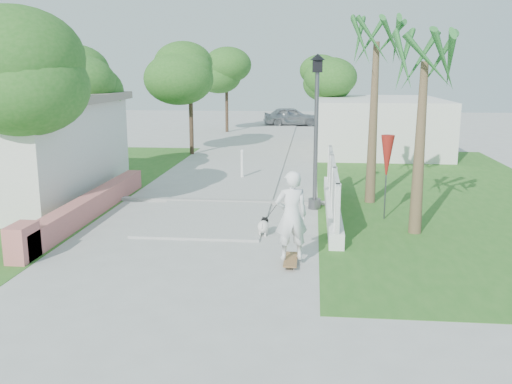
# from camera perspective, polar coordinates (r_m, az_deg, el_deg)

# --- Properties ---
(ground) EXTENTS (90.00, 90.00, 0.00)m
(ground) POSITION_cam_1_polar(r_m,az_deg,el_deg) (11.92, -8.36, -7.63)
(ground) COLOR #B7B7B2
(ground) RESTS_ON ground
(path_strip) EXTENTS (3.20, 36.00, 0.06)m
(path_strip) POSITION_cam_1_polar(r_m,az_deg,el_deg) (31.25, 0.53, 4.86)
(path_strip) COLOR #B7B7B2
(path_strip) RESTS_ON ground
(curb) EXTENTS (6.50, 0.25, 0.10)m
(curb) POSITION_cam_1_polar(r_m,az_deg,el_deg) (17.55, -3.65, -0.89)
(curb) COLOR #999993
(curb) RESTS_ON ground
(grass_left) EXTENTS (8.00, 20.00, 0.01)m
(grass_left) POSITION_cam_1_polar(r_m,az_deg,el_deg) (21.64, -21.36, 0.66)
(grass_left) COLOR #2D6620
(grass_left) RESTS_ON ground
(grass_right) EXTENTS (8.00, 20.00, 0.01)m
(grass_right) POSITION_cam_1_polar(r_m,az_deg,el_deg) (19.73, 17.85, -0.13)
(grass_right) COLOR #2D6620
(grass_right) RESTS_ON ground
(pink_wall) EXTENTS (0.45, 8.20, 0.80)m
(pink_wall) POSITION_cam_1_polar(r_m,az_deg,el_deg) (16.10, -16.78, -1.65)
(pink_wall) COLOR #CA6D67
(pink_wall) RESTS_ON ground
(lattice_fence) EXTENTS (0.35, 7.00, 1.50)m
(lattice_fence) POSITION_cam_1_polar(r_m,az_deg,el_deg) (16.25, 7.66, -0.26)
(lattice_fence) COLOR white
(lattice_fence) RESTS_ON ground
(building_right) EXTENTS (6.00, 8.00, 2.60)m
(building_right) POSITION_cam_1_polar(r_m,az_deg,el_deg) (29.17, 12.07, 6.58)
(building_right) COLOR silver
(building_right) RESTS_ON ground
(street_lamp) EXTENTS (0.44, 0.44, 4.44)m
(street_lamp) POSITION_cam_1_polar(r_m,az_deg,el_deg) (16.44, 6.04, 6.57)
(street_lamp) COLOR #59595E
(street_lamp) RESTS_ON ground
(bollard) EXTENTS (0.14, 0.14, 1.09)m
(bollard) POSITION_cam_1_polar(r_m,az_deg,el_deg) (21.31, -1.39, 2.92)
(bollard) COLOR white
(bollard) RESTS_ON ground
(patio_umbrella) EXTENTS (0.36, 0.36, 2.30)m
(patio_umbrella) POSITION_cam_1_polar(r_m,az_deg,el_deg) (15.67, 12.96, 3.32)
(patio_umbrella) COLOR #59595E
(patio_umbrella) RESTS_ON ground
(tree_left_near) EXTENTS (3.60, 3.60, 5.28)m
(tree_left_near) POSITION_cam_1_polar(r_m,az_deg,el_deg) (15.65, -22.46, 10.57)
(tree_left_near) COLOR #4C3826
(tree_left_near) RESTS_ON ground
(tree_left_mid) EXTENTS (3.20, 3.20, 4.85)m
(tree_left_mid) POSITION_cam_1_polar(r_m,az_deg,el_deg) (21.06, -17.76, 10.21)
(tree_left_mid) COLOR #4C3826
(tree_left_mid) RESTS_ON ground
(tree_path_left) EXTENTS (3.40, 3.40, 5.23)m
(tree_path_left) POSITION_cam_1_polar(r_m,az_deg,el_deg) (27.47, -6.58, 11.71)
(tree_path_left) COLOR #4C3826
(tree_path_left) RESTS_ON ground
(tree_path_right) EXTENTS (3.00, 3.00, 4.79)m
(tree_path_right) POSITION_cam_1_polar(r_m,az_deg,el_deg) (30.85, 6.62, 11.14)
(tree_path_right) COLOR #4C3826
(tree_path_right) RESTS_ON ground
(tree_path_far) EXTENTS (3.20, 3.20, 5.17)m
(tree_path_far) POSITION_cam_1_polar(r_m,az_deg,el_deg) (37.27, -2.95, 11.88)
(tree_path_far) COLOR #4C3826
(tree_path_far) RESTS_ON ground
(palm_far) EXTENTS (1.80, 1.80, 5.30)m
(palm_far) POSITION_cam_1_polar(r_m,az_deg,el_deg) (17.46, 11.93, 13.47)
(palm_far) COLOR brown
(palm_far) RESTS_ON ground
(palm_near) EXTENTS (1.80, 1.80, 4.70)m
(palm_near) POSITION_cam_1_polar(r_m,az_deg,el_deg) (14.30, 16.48, 11.45)
(palm_near) COLOR brown
(palm_near) RESTS_ON ground
(skateboarder) EXTENTS (1.15, 2.79, 1.99)m
(skateboarder) POSITION_cam_1_polar(r_m,az_deg,el_deg) (12.59, 2.14, -2.18)
(skateboarder) COLOR olive
(skateboarder) RESTS_ON ground
(dog) EXTENTS (0.31, 0.63, 0.43)m
(dog) POSITION_cam_1_polar(r_m,az_deg,el_deg) (14.08, 0.76, -3.40)
(dog) COLOR white
(dog) RESTS_ON ground
(parked_car) EXTENTS (4.18, 2.29, 1.35)m
(parked_car) POSITION_cam_1_polar(r_m,az_deg,el_deg) (41.62, 3.53, 7.56)
(parked_car) COLOR #A1A4A9
(parked_car) RESTS_ON ground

